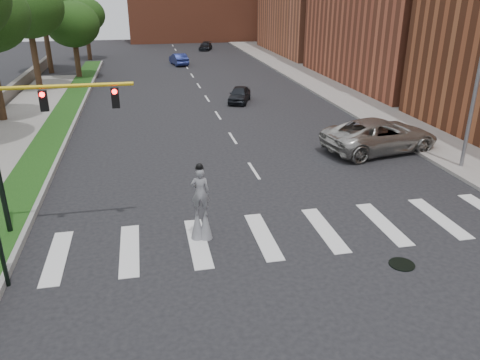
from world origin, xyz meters
TOP-DOWN VIEW (x-y plane):
  - ground_plane at (0.00, 0.00)m, footprint 160.00×160.00m
  - grass_median at (-11.50, 20.00)m, footprint 2.00×60.00m
  - median_curb at (-10.45, 20.00)m, footprint 0.20×60.00m
  - sidewalk_right at (12.50, 25.00)m, footprint 5.00×90.00m
  - manhole at (3.00, -2.00)m, footprint 0.90×0.90m
  - streetlight at (10.90, 6.00)m, footprint 2.05×0.20m
  - traffic_signal at (-9.78, 3.00)m, footprint 5.30×0.23m
  - stilt_performer at (-3.67, 1.33)m, footprint 0.83×0.58m
  - suv_crossing at (8.09, 9.70)m, footprint 7.47×4.44m
  - car_near at (2.53, 24.07)m, footprint 2.85×4.19m
  - car_mid at (-0.78, 46.12)m, footprint 2.26×4.60m
  - car_far at (4.64, 60.65)m, footprint 2.84×4.36m
  - tree_4 at (-15.06, 32.60)m, footprint 6.42×6.42m
  - tree_6 at (-12.08, 38.41)m, footprint 5.46×5.46m
  - tree_7 at (-12.26, 53.43)m, footprint 5.23×5.23m

SIDE VIEW (x-z plane):
  - ground_plane at x=0.00m, z-range 0.00..0.00m
  - manhole at x=3.00m, z-range 0.00..0.04m
  - sidewalk_right at x=12.50m, z-range 0.00..0.18m
  - grass_median at x=-11.50m, z-range 0.00..0.25m
  - median_curb at x=-10.45m, z-range 0.00..0.28m
  - car_far at x=4.64m, z-range 0.00..1.18m
  - car_near at x=2.53m, z-range 0.00..1.33m
  - car_mid at x=-0.78m, z-range 0.00..1.45m
  - suv_crossing at x=8.09m, z-range 0.00..1.95m
  - stilt_performer at x=-3.67m, z-range -0.27..2.85m
  - traffic_signal at x=-9.78m, z-range 1.05..7.25m
  - streetlight at x=10.90m, z-range 0.40..9.40m
  - tree_6 at x=-12.08m, z-range 1.61..9.54m
  - tree_7 at x=-12.26m, z-range 1.73..9.71m
  - tree_4 at x=-15.06m, z-range 2.35..12.58m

